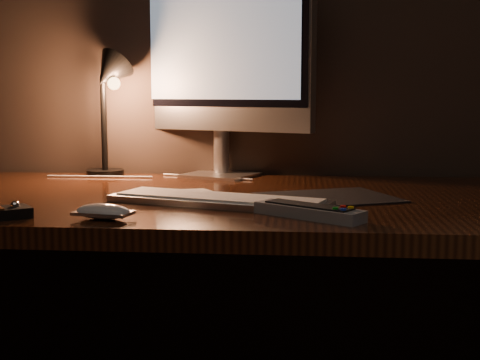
# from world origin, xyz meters

# --- Properties ---
(desk) EXTENTS (1.60, 0.75, 0.75)m
(desk) POSITION_xyz_m (0.00, 1.93, 0.62)
(desk) COLOR #3D1C0D
(desk) RESTS_ON ground
(monitor) EXTENTS (0.51, 0.25, 0.57)m
(monitor) POSITION_xyz_m (-0.02, 2.18, 1.08)
(monitor) COLOR silver
(monitor) RESTS_ON desk
(keyboard) EXTENTS (0.48, 0.26, 0.02)m
(keyboard) POSITION_xyz_m (0.03, 1.74, 0.76)
(keyboard) COLOR silver
(keyboard) RESTS_ON desk
(mousepad) EXTENTS (0.34, 0.31, 0.00)m
(mousepad) POSITION_xyz_m (0.26, 1.84, 0.75)
(mousepad) COLOR black
(mousepad) RESTS_ON desk
(mouse) EXTENTS (0.11, 0.07, 0.02)m
(mouse) POSITION_xyz_m (-0.16, 1.56, 0.76)
(mouse) COLOR white
(mouse) RESTS_ON desk
(tv_remote) EXTENTS (0.21, 0.17, 0.03)m
(tv_remote) POSITION_xyz_m (0.21, 1.61, 0.76)
(tv_remote) COLOR gray
(tv_remote) RESTS_ON desk
(papers) EXTENTS (0.15, 0.13, 0.01)m
(papers) POSITION_xyz_m (-0.06, 1.86, 0.75)
(papers) COLOR white
(papers) RESTS_ON desk
(desk_lamp) EXTENTS (0.17, 0.18, 0.34)m
(desk_lamp) POSITION_xyz_m (-0.32, 2.16, 0.98)
(desk_lamp) COLOR black
(desk_lamp) RESTS_ON desk
(cable) EXTENTS (0.55, 0.12, 0.00)m
(cable) POSITION_xyz_m (-0.20, 2.14, 0.75)
(cable) COLOR white
(cable) RESTS_ON desk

